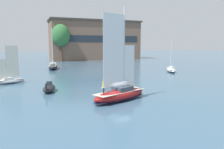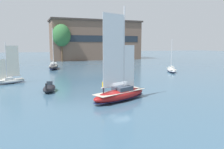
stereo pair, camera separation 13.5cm
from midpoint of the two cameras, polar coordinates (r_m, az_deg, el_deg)
name	(u,v)px [view 2 (the right image)]	position (r m, az deg, el deg)	size (l,w,h in m)	color
ground_plane	(120,100)	(29.52, 2.24, -6.75)	(400.00, 400.00, 0.00)	#42667F
waterfront_building	(96,40)	(110.83, -4.27, 8.93)	(44.54, 16.72, 19.09)	brown
tree_shore_center	(61,35)	(98.89, -13.03, 9.92)	(7.89, 7.89, 16.23)	brown
sailboat_main	(120,93)	(29.30, 2.26, -4.86)	(9.28, 5.71, 12.36)	maroon
sailboat_moored_near_marina	(171,70)	(61.33, 15.32, 1.17)	(4.25, 6.65, 8.91)	silver
sailboat_moored_mid_channel	(53,66)	(69.00, -14.98, 2.09)	(4.04, 9.34, 12.43)	#232328
sailboat_moored_far_slip	(10,80)	(46.11, -25.06, -1.31)	(5.94, 3.64, 7.93)	white
motor_tender	(49,88)	(35.98, -15.97, -3.49)	(2.94, 4.78, 1.71)	black
channel_buoy	(123,83)	(38.79, 3.08, -2.26)	(0.88, 0.88, 1.63)	green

